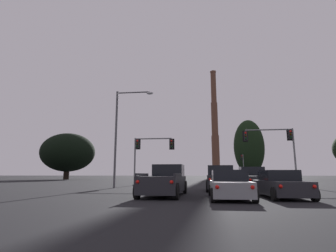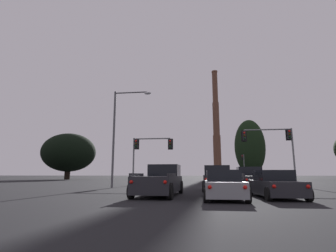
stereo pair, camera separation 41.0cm
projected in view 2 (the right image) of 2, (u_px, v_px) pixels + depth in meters
The scene contains 12 objects.
pickup_truck_right_lane_front at pixel (252, 180), 20.29m from camera, with size 2.29×5.54×1.82m.
pickup_truck_left_lane_second at pixel (160, 181), 15.30m from camera, with size 2.37×5.57×1.82m.
sedan_center_lane_second at pixel (223, 185), 13.17m from camera, with size 2.02×4.72×1.43m.
suv_center_lane_front at pixel (217, 179), 19.75m from camera, with size 2.22×4.95×1.86m.
sedan_right_lane_second at pixel (274, 185), 13.80m from camera, with size 2.14×4.76×1.43m.
traffic_light_far_right at pixel (243, 163), 59.43m from camera, with size 0.78×0.50×5.76m.
traffic_light_overhead_right at pixel (275, 142), 27.90m from camera, with size 5.42×0.50×6.07m.
traffic_light_overhead_left at pixel (147, 149), 29.76m from camera, with size 4.70×0.50×5.33m.
street_lamp at pixel (120, 127), 24.40m from camera, with size 3.57×0.36×9.02m.
smokestack at pixel (217, 134), 138.18m from camera, with size 6.34×6.34×57.37m.
treeline_center_right at pixel (69, 153), 64.75m from camera, with size 13.21×11.89×11.28m.
treeline_center_left at pixel (250, 147), 67.11m from camera, with size 7.66×6.89×15.22m.
Camera 2 is at (-0.90, 0.45, 1.20)m, focal length 28.00 mm.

